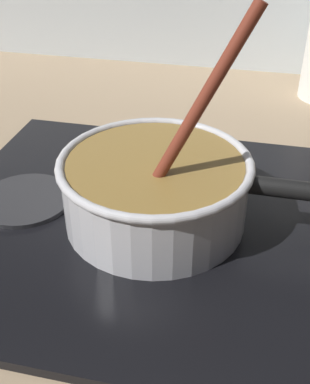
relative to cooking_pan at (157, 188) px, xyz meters
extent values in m
cube|color=#9E8466|center=(-0.12, -0.17, -0.08)|extent=(2.40, 1.60, 0.04)
cube|color=black|center=(0.00, 0.00, -0.05)|extent=(0.56, 0.48, 0.01)
torus|color=#592D0C|center=(0.00, 0.00, -0.04)|extent=(0.20, 0.20, 0.01)
cylinder|color=#262628|center=(-0.18, 0.00, -0.04)|extent=(0.12, 0.12, 0.01)
cylinder|color=silver|center=(0.00, 0.00, -0.01)|extent=(0.22, 0.22, 0.08)
cylinder|color=olive|center=(0.00, 0.00, 0.00)|extent=(0.21, 0.21, 0.08)
torus|color=silver|center=(0.00, 0.00, 0.04)|extent=(0.23, 0.23, 0.01)
cylinder|color=#EDD88C|center=(0.04, -0.06, 0.03)|extent=(0.03, 0.03, 0.01)
cylinder|color=#E5CC7A|center=(0.03, 0.04, 0.03)|extent=(0.03, 0.03, 0.01)
cylinder|color=#EDD88C|center=(0.02, -0.04, 0.03)|extent=(0.03, 0.03, 0.01)
cylinder|color=beige|center=(0.08, 0.00, 0.03)|extent=(0.03, 0.03, 0.01)
cylinder|color=#EDD88C|center=(-0.03, -0.02, 0.03)|extent=(0.03, 0.03, 0.01)
cylinder|color=beige|center=(0.00, 0.05, 0.03)|extent=(0.03, 0.03, 0.01)
cylinder|color=#E5CC7A|center=(-0.05, 0.05, 0.03)|extent=(0.03, 0.03, 0.01)
cylinder|color=maroon|center=(0.05, -0.01, 0.12)|extent=(0.11, 0.04, 0.21)
cube|color=brown|center=(0.00, -0.03, 0.02)|extent=(0.05, 0.04, 0.01)
camera|label=1|loc=(0.11, -0.48, 0.33)|focal=45.48mm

